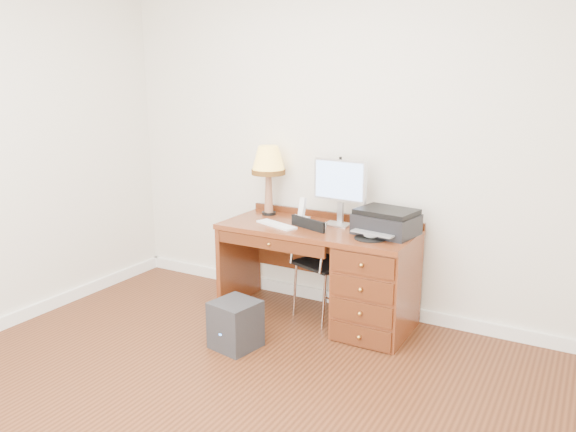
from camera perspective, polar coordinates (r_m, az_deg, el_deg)
The scene contains 12 objects.
ground at distance 3.50m, azimuth -7.89°, elevation -18.29°, with size 4.00×4.00×0.00m, color #3E1D0E.
room_shell at distance 3.93m, azimuth -2.23°, elevation -13.56°, with size 4.00×4.00×4.00m.
desk at distance 4.29m, azimuth 6.87°, elevation -5.98°, with size 1.50×0.67×0.75m.
monitor at distance 4.32m, azimuth 5.25°, elevation 3.26°, with size 0.45×0.16×0.51m.
keyboard at distance 4.34m, azimuth -1.18°, elevation -0.89°, with size 0.37×0.11×0.01m, color white.
mouse_pad at distance 4.02m, azimuth 8.36°, elevation -2.12°, with size 0.23×0.23×0.05m.
printer at distance 4.14m, azimuth 9.96°, elevation -0.59°, with size 0.47×0.39×0.19m.
leg_lamp at distance 4.63m, azimuth -2.00°, elevation 5.24°, with size 0.28×0.28×0.57m.
phone at distance 4.44m, azimuth 1.45°, elevation 0.10°, with size 0.11×0.11×0.20m.
pen_cup at distance 4.26m, azimuth 8.14°, elevation -0.79°, with size 0.07×0.07×0.09m, color black.
chair at distance 4.39m, azimuth 3.41°, elevation -4.20°, with size 0.50×0.51×0.83m.
equipment_box at distance 4.04m, azimuth -5.35°, elevation -10.91°, with size 0.29×0.29×0.34m, color black.
Camera 1 is at (1.84, -2.35, 1.85)m, focal length 35.00 mm.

